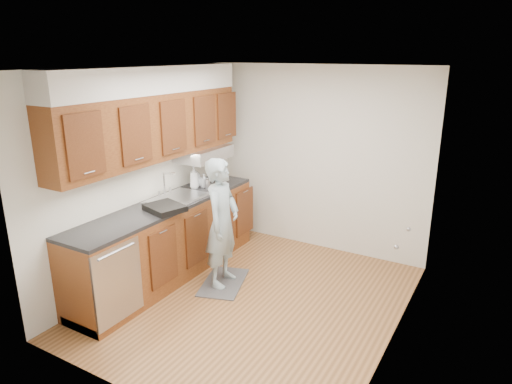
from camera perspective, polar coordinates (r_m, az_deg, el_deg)
floor at (r=5.22m, az=-0.19°, el=-13.35°), size 3.50×3.50×0.00m
ceiling at (r=4.50m, az=-0.22°, el=15.25°), size 3.50×3.50×0.00m
wall_left at (r=5.59m, az=-13.62°, el=2.16°), size 0.02×3.50×2.50m
wall_right at (r=4.20m, az=17.80°, el=-3.17°), size 0.02×3.50×2.50m
wall_back at (r=6.23m, az=7.95°, el=4.01°), size 3.00×0.02×2.50m
counter at (r=5.64m, az=-10.86°, el=-5.71°), size 0.64×2.80×1.30m
upper_cabinets at (r=5.37m, az=-12.49°, el=9.27°), size 0.47×2.80×1.21m
closet_door at (r=4.56m, az=18.24°, el=-4.64°), size 0.02×1.22×2.05m
floor_mat at (r=5.57m, az=-4.08°, el=-11.20°), size 0.67×0.87×0.01m
person at (r=5.22m, az=-4.28°, el=-2.82°), size 0.49×0.66×1.71m
soap_bottle_a at (r=5.97m, az=-7.73°, el=1.87°), size 0.15×0.15×0.30m
soap_bottle_b at (r=6.03m, az=-6.50°, el=1.47°), size 0.10×0.10×0.18m
soap_bottle_c at (r=6.08m, az=-7.14°, el=1.57°), size 0.19×0.19×0.18m
steel_can at (r=5.96m, az=-6.07°, el=1.01°), size 0.07×0.07×0.12m
dish_rack at (r=5.21m, az=-11.32°, el=-1.95°), size 0.49×0.45×0.07m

